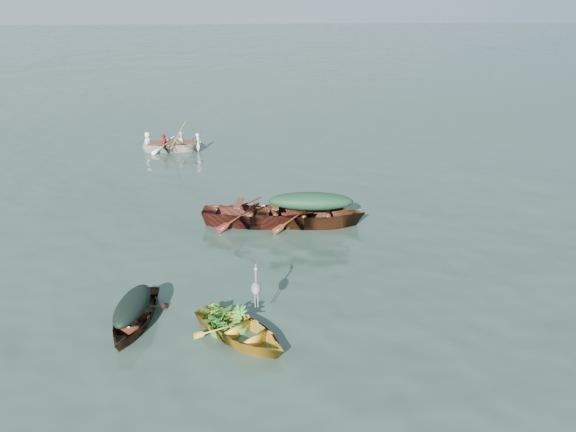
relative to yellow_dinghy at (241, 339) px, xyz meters
name	(u,v)px	position (x,y,z in m)	size (l,w,h in m)	color
ground	(264,264)	(0.51, 3.31, 0.00)	(140.00, 140.00, 0.00)	#2C3E34
yellow_dinghy	(241,339)	(0.00, 0.00, 0.00)	(1.31, 3.02, 0.81)	gold
dark_covered_boat	(135,324)	(-2.40, 0.66, 0.00)	(1.14, 3.07, 0.73)	#4B1E11
green_tarp_boat	(310,225)	(1.96, 5.74, 0.00)	(1.46, 4.68, 1.11)	#542713
open_wooden_boat	(258,225)	(0.35, 5.85, 0.00)	(1.48, 4.77, 1.14)	#5A2116
rowed_boat	(174,151)	(-3.34, 13.65, 0.00)	(1.09, 3.64, 0.83)	white
dark_tarp_cover	(132,303)	(-2.40, 0.66, 0.56)	(0.63, 1.69, 0.40)	black
green_tarp_cover	(311,201)	(1.96, 5.74, 0.82)	(0.80, 2.58, 0.52)	#15351D
thwart_benches	(258,207)	(0.35, 5.85, 0.59)	(0.89, 2.39, 0.04)	#4B2011
heron	(256,294)	(0.34, 0.43, 0.86)	(0.28, 0.40, 0.92)	gray
dinghy_weeds	(223,302)	(-0.38, 0.40, 0.70)	(0.70, 0.90, 0.60)	#29631A
rowers	(172,133)	(-3.34, 13.65, 0.79)	(0.98, 2.55, 0.76)	white
oars	(173,141)	(-3.34, 13.65, 0.44)	(2.60, 0.60, 0.06)	#A27F3D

